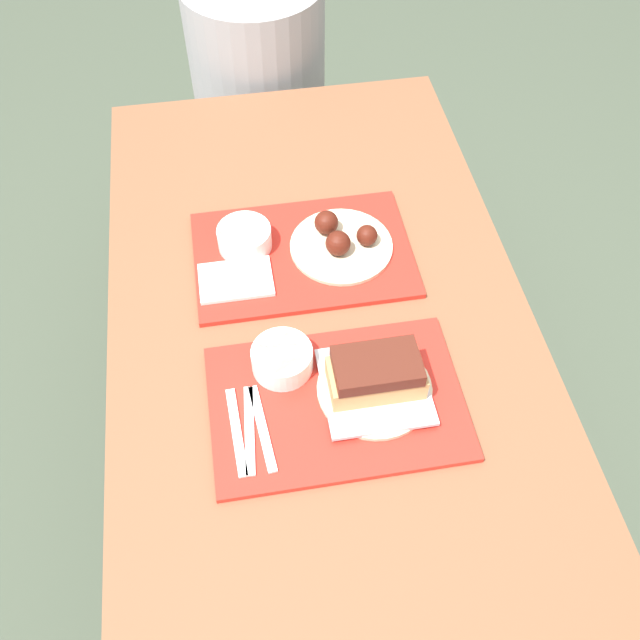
{
  "coord_description": "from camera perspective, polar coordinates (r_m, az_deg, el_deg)",
  "views": [
    {
      "loc": [
        -0.14,
        -0.78,
        1.85
      ],
      "look_at": [
        -0.01,
        0.01,
        0.8
      ],
      "focal_mm": 40.0,
      "sensor_mm": 36.0,
      "label": 1
    }
  ],
  "objects": [
    {
      "name": "plastic_knife_near",
      "position": [
        1.23,
        -4.64,
        -8.59
      ],
      "size": [
        0.03,
        0.17,
        0.0
      ],
      "color": "white",
      "rests_on": "tray_near"
    },
    {
      "name": "tray_far",
      "position": [
        1.47,
        -1.38,
        5.27
      ],
      "size": [
        0.44,
        0.3,
        0.01
      ],
      "color": "red",
      "rests_on": "picnic_table"
    },
    {
      "name": "plastic_fork_near",
      "position": [
        1.23,
        -5.66,
        -8.73
      ],
      "size": [
        0.03,
        0.17,
        0.0
      ],
      "color": "white",
      "rests_on": "tray_near"
    },
    {
      "name": "tray_near",
      "position": [
        1.26,
        1.32,
        -6.62
      ],
      "size": [
        0.44,
        0.3,
        0.01
      ],
      "color": "red",
      "rests_on": "picnic_table"
    },
    {
      "name": "bowl_coleslaw_far",
      "position": [
        1.47,
        -6.07,
        6.64
      ],
      "size": [
        0.11,
        0.11,
        0.05
      ],
      "color": "white",
      "rests_on": "tray_far"
    },
    {
      "name": "bowl_coleslaw_near",
      "position": [
        1.27,
        -3.05,
        -3.06
      ],
      "size": [
        0.11,
        0.11,
        0.05
      ],
      "color": "white",
      "rests_on": "tray_near"
    },
    {
      "name": "person_seated_across",
      "position": [
        2.12,
        -5.06,
        20.07
      ],
      "size": [
        0.38,
        0.38,
        0.7
      ],
      "color": "#9E9EA3",
      "rests_on": "picnic_bench_far"
    },
    {
      "name": "ground_plane",
      "position": [
        2.01,
        0.3,
        -14.27
      ],
      "size": [
        12.0,
        12.0,
        0.0
      ],
      "primitive_type": "plane",
      "color": "#424C3D"
    },
    {
      "name": "picnic_table",
      "position": [
        1.43,
        0.42,
        -3.84
      ],
      "size": [
        0.81,
        1.58,
        0.76
      ],
      "color": "brown",
      "rests_on": "ground_plane"
    },
    {
      "name": "wings_plate_far",
      "position": [
        1.47,
        1.69,
        6.41
      ],
      "size": [
        0.21,
        0.21,
        0.06
      ],
      "color": "beige",
      "rests_on": "tray_far"
    },
    {
      "name": "napkin_far",
      "position": [
        1.42,
        -6.75,
        3.21
      ],
      "size": [
        0.15,
        0.1,
        0.01
      ],
      "color": "white",
      "rests_on": "tray_far"
    },
    {
      "name": "picnic_bench_far",
      "position": [
        2.33,
        -3.91,
        12.76
      ],
      "size": [
        0.77,
        0.28,
        0.43
      ],
      "color": "brown",
      "rests_on": "ground_plane"
    },
    {
      "name": "brisket_sandwich_plate",
      "position": [
        1.24,
        4.47,
        -4.71
      ],
      "size": [
        0.2,
        0.2,
        0.09
      ],
      "color": "beige",
      "rests_on": "tray_near"
    },
    {
      "name": "condiment_packet",
      "position": [
        1.29,
        2.1,
        -3.68
      ],
      "size": [
        0.04,
        0.03,
        0.01
      ],
      "color": "#A59E93",
      "rests_on": "tray_near"
    },
    {
      "name": "plastic_spoon_near",
      "position": [
        1.23,
        -6.69,
        -8.86
      ],
      "size": [
        0.02,
        0.17,
        0.0
      ],
      "color": "white",
      "rests_on": "tray_near"
    }
  ]
}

